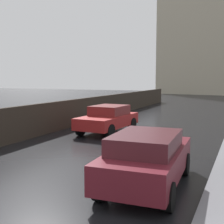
{
  "coord_description": "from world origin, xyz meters",
  "views": [
    {
      "loc": [
        4.81,
        -4.24,
        2.79
      ],
      "look_at": [
        0.1,
        6.32,
        1.48
      ],
      "focal_mm": 48.41,
      "sensor_mm": 36.0,
      "label": 1
    }
  ],
  "objects": [
    {
      "name": "car_red_mid_road",
      "position": [
        -1.59,
        9.63,
        0.73
      ],
      "size": [
        2.02,
        3.97,
        1.38
      ],
      "rotation": [
        0.0,
        0.0,
        3.08
      ],
      "color": "maroon",
      "rests_on": "ground"
    },
    {
      "name": "car_maroon_near_kerb",
      "position": [
        2.58,
        2.98,
        0.76
      ],
      "size": [
        1.95,
        3.98,
        1.42
      ],
      "rotation": [
        0.0,
        0.0,
        0.05
      ],
      "color": "maroon",
      "rests_on": "ground"
    },
    {
      "name": "distant_tower",
      "position": [
        -2.9,
        50.93,
        15.1
      ],
      "size": [
        14.53,
        8.77,
        33.15
      ],
      "color": "#B2A88E",
      "rests_on": "ground"
    }
  ]
}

